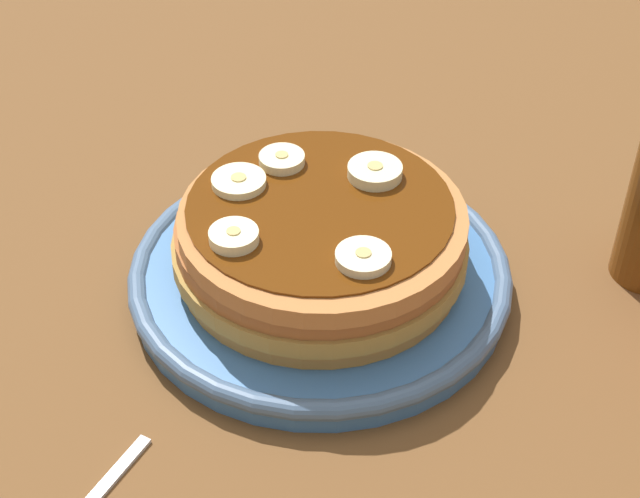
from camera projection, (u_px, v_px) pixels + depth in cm
name	position (u px, v px, depth cm)	size (l,w,h in cm)	color
ground_plane	(320.00, 305.00, 63.73)	(140.00, 140.00, 3.00)	brown
plate	(320.00, 275.00, 62.02)	(24.58, 24.58, 2.14)	#3F72B2
pancake_stack	(318.00, 240.00, 59.79)	(19.03, 18.58, 5.07)	#C3833C
banana_slice_0	(234.00, 237.00, 55.53)	(2.92, 2.92, 0.95)	#FBF3BE
banana_slice_1	(375.00, 172.00, 60.45)	(3.47, 3.47, 0.99)	#F0EBB4
banana_slice_2	(282.00, 160.00, 61.57)	(2.95, 2.95, 0.86)	#F4E9B5
banana_slice_3	(363.00, 258.00, 54.22)	(3.21, 3.21, 0.81)	beige
banana_slice_4	(239.00, 182.00, 59.84)	(3.42, 3.42, 0.75)	#FAF1B8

